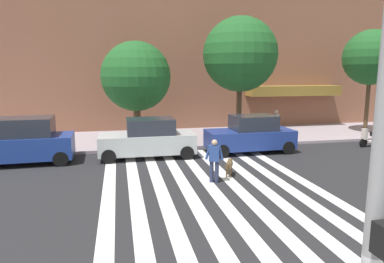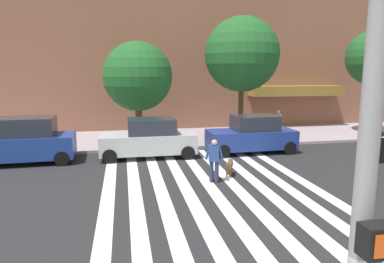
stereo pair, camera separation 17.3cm
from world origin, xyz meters
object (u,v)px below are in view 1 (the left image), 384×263
at_px(street_tree_nearest, 136,77).
at_px(street_tree_middle, 240,55).
at_px(parked_scooter, 371,138).
at_px(pedestrian_bystander, 276,122).
at_px(parked_car_behind_first, 148,139).
at_px(parked_car_third_in_line, 250,135).
at_px(dog_on_leash, 229,165).
at_px(parked_car_near_curb, 19,142).
at_px(street_tree_further, 371,58).
at_px(pedestrian_dog_walker, 214,158).

xyz_separation_m(street_tree_nearest, street_tree_middle, (5.84, -0.68, 1.23)).
relative_size(parked_scooter, pedestrian_bystander, 0.99).
height_order(parked_car_behind_first, parked_car_third_in_line, parked_car_third_in_line).
distance_m(dog_on_leash, pedestrian_bystander, 8.57).
xyz_separation_m(parked_car_near_curb, street_tree_further, (20.21, 3.16, 3.98)).
bearing_deg(street_tree_middle, street_tree_nearest, 173.38).
height_order(parked_scooter, street_tree_middle, street_tree_middle).
bearing_deg(parked_car_third_in_line, parked_scooter, -0.46).
height_order(parked_car_near_curb, parked_car_behind_first, parked_car_near_curb).
bearing_deg(parked_car_third_in_line, pedestrian_dog_walker, -125.51).
relative_size(dog_on_leash, pedestrian_bystander, 0.56).
height_order(pedestrian_dog_walker, dog_on_leash, pedestrian_dog_walker).
distance_m(parked_scooter, street_tree_nearest, 13.52).
bearing_deg(parked_scooter, dog_on_leash, -158.72).
bearing_deg(street_tree_middle, parked_car_near_curb, -166.87).
height_order(parked_scooter, pedestrian_bystander, pedestrian_bystander).
bearing_deg(pedestrian_bystander, street_tree_middle, -170.27).
relative_size(parked_car_behind_first, dog_on_leash, 4.94).
xyz_separation_m(parked_car_near_curb, parked_scooter, (18.09, -0.06, -0.53)).
height_order(parked_car_behind_first, street_tree_further, street_tree_further).
distance_m(parked_car_near_curb, street_tree_further, 20.84).
distance_m(parked_car_near_curb, parked_scooter, 18.09).
xyz_separation_m(parked_car_near_curb, street_tree_middle, (11.28, 2.63, 4.06)).
xyz_separation_m(street_tree_further, dog_on_leash, (-11.55, -6.89, -4.54)).
distance_m(parked_scooter, pedestrian_dog_walker, 11.13).
relative_size(parked_scooter, dog_on_leash, 1.76).
bearing_deg(dog_on_leash, parked_car_near_curb, 156.70).
height_order(parked_car_third_in_line, street_tree_nearest, street_tree_nearest).
relative_size(parked_car_third_in_line, street_tree_middle, 0.64).
xyz_separation_m(parked_car_third_in_line, street_tree_nearest, (-5.56, 3.31, 2.93)).
bearing_deg(street_tree_further, parked_scooter, -123.43).
bearing_deg(street_tree_further, parked_car_third_in_line, -161.08).
height_order(dog_on_leash, pedestrian_bystander, pedestrian_bystander).
xyz_separation_m(street_tree_middle, dog_on_leash, (-2.62, -6.36, -4.62)).
relative_size(street_tree_nearest, pedestrian_bystander, 3.44).
bearing_deg(parked_car_behind_first, street_tree_middle, 25.48).
relative_size(parked_car_behind_first, pedestrian_bystander, 2.78).
distance_m(street_tree_further, pedestrian_dog_walker, 15.05).
bearing_deg(street_tree_nearest, street_tree_further, -0.59).
bearing_deg(parked_car_near_curb, dog_on_leash, -23.30).
bearing_deg(dog_on_leash, pedestrian_bystander, 52.68).
distance_m(parked_car_behind_first, parked_car_third_in_line, 5.25).
xyz_separation_m(parked_car_near_curb, street_tree_nearest, (5.43, 3.31, 2.83)).
distance_m(pedestrian_dog_walker, dog_on_leash, 1.17).
bearing_deg(parked_car_behind_first, parked_car_third_in_line, 0.01).
bearing_deg(dog_on_leash, street_tree_nearest, 114.62).
bearing_deg(street_tree_nearest, dog_on_leash, -65.38).
bearing_deg(parked_car_third_in_line, street_tree_further, 18.92).
bearing_deg(street_tree_nearest, street_tree_middle, -6.62).
relative_size(parked_car_near_curb, parked_scooter, 2.94).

